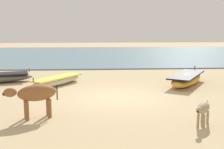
{
  "coord_description": "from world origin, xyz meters",
  "views": [
    {
      "loc": [
        -0.87,
        -11.02,
        2.84
      ],
      "look_at": [
        -0.08,
        2.03,
        0.6
      ],
      "focal_mm": 44.68,
      "sensor_mm": 36.0,
      "label": 1
    }
  ],
  "objects_px": {
    "cow_adult_brown": "(35,94)",
    "calf_near_dun": "(203,109)",
    "fishing_boat_2": "(57,81)",
    "fishing_boat_1": "(187,79)"
  },
  "relations": [
    {
      "from": "fishing_boat_1",
      "to": "cow_adult_brown",
      "type": "height_order",
      "value": "cow_adult_brown"
    },
    {
      "from": "fishing_boat_1",
      "to": "fishing_boat_2",
      "type": "height_order",
      "value": "fishing_boat_1"
    },
    {
      "from": "fishing_boat_1",
      "to": "cow_adult_brown",
      "type": "bearing_deg",
      "value": 159.51
    },
    {
      "from": "fishing_boat_2",
      "to": "calf_near_dun",
      "type": "relative_size",
      "value": 3.37
    },
    {
      "from": "fishing_boat_2",
      "to": "calf_near_dun",
      "type": "distance_m",
      "value": 7.81
    },
    {
      "from": "cow_adult_brown",
      "to": "calf_near_dun",
      "type": "xyz_separation_m",
      "value": [
        5.0,
        -0.93,
        -0.28
      ]
    },
    {
      "from": "fishing_boat_1",
      "to": "calf_near_dun",
      "type": "bearing_deg",
      "value": -161.33
    },
    {
      "from": "fishing_boat_1",
      "to": "calf_near_dun",
      "type": "height_order",
      "value": "fishing_boat_1"
    },
    {
      "from": "fishing_boat_1",
      "to": "calf_near_dun",
      "type": "distance_m",
      "value": 5.94
    },
    {
      "from": "calf_near_dun",
      "to": "fishing_boat_2",
      "type": "bearing_deg",
      "value": -104.42
    }
  ]
}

